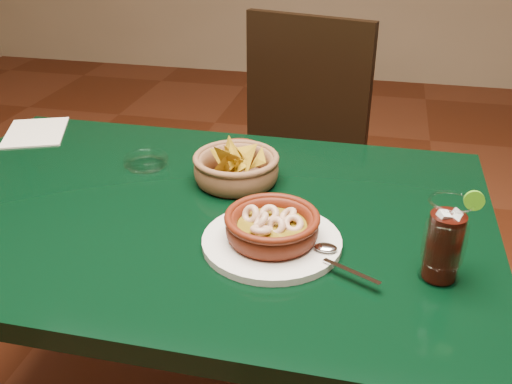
% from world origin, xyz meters
% --- Properties ---
extents(dining_table, '(1.20, 0.80, 0.75)m').
position_xyz_m(dining_table, '(0.00, 0.00, 0.65)').
color(dining_table, black).
rests_on(dining_table, ground).
extents(dining_chair, '(0.56, 0.56, 0.98)m').
position_xyz_m(dining_chair, '(0.08, 0.71, 0.54)').
color(dining_chair, black).
rests_on(dining_chair, ground).
extents(shrimp_plate, '(0.33, 0.25, 0.07)m').
position_xyz_m(shrimp_plate, '(0.19, -0.10, 0.78)').
color(shrimp_plate, silver).
rests_on(shrimp_plate, dining_table).
extents(chip_basket, '(0.22, 0.22, 0.14)m').
position_xyz_m(chip_basket, '(0.06, 0.13, 0.78)').
color(chip_basket, brown).
rests_on(chip_basket, dining_table).
extents(guacamole_ramekin, '(0.13, 0.13, 0.05)m').
position_xyz_m(guacamole_ramekin, '(0.04, 0.23, 0.77)').
color(guacamole_ramekin, '#461308').
rests_on(guacamole_ramekin, dining_table).
extents(cola_drink, '(0.14, 0.14, 0.17)m').
position_xyz_m(cola_drink, '(0.48, -0.14, 0.82)').
color(cola_drink, white).
rests_on(cola_drink, dining_table).
extents(glass_ashtray, '(0.11, 0.11, 0.03)m').
position_xyz_m(glass_ashtray, '(-0.16, 0.16, 0.76)').
color(glass_ashtray, white).
rests_on(glass_ashtray, dining_table).
extents(paper_menu, '(0.21, 0.24, 0.00)m').
position_xyz_m(paper_menu, '(-0.53, 0.29, 0.75)').
color(paper_menu, beige).
rests_on(paper_menu, dining_table).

